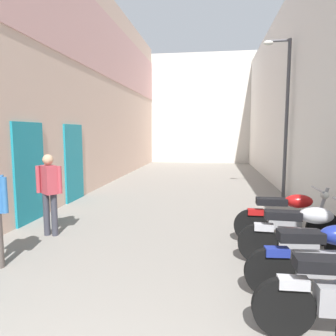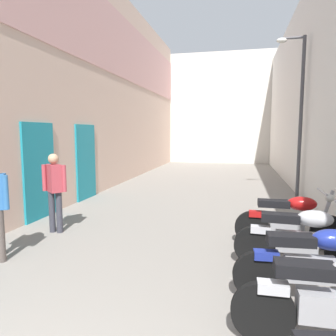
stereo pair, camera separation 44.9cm
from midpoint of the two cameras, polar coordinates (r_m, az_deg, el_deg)
name	(u,v)px [view 2 (the right image)]	position (r m, az deg, el deg)	size (l,w,h in m)	color
ground_plane	(189,204)	(8.61, 5.42, -6.70)	(35.46, 35.46, 0.00)	gray
building_left	(104,84)	(11.29, -10.57, 14.95)	(0.45, 19.46, 7.22)	beige
building_right	(310,93)	(10.61, 25.79, 12.41)	(0.45, 19.46, 6.34)	silver
building_far_end	(220,109)	(21.12, 10.18, 10.62)	(9.28, 2.00, 6.94)	beige
motorcycle_third	(316,263)	(4.16, 28.57, -15.15)	(1.85, 0.58, 1.04)	black
motorcycle_fourth	(301,237)	(4.98, 25.78, -11.41)	(1.85, 0.58, 1.04)	black
motorcycle_fifth	(291,219)	(5.85, 23.76, -8.64)	(1.85, 0.58, 1.04)	black
pedestrian_further_down	(55,187)	(6.38, -18.33, -3.34)	(0.52, 0.37, 1.57)	#383842
street_lamp	(298,106)	(9.73, 24.10, 10.38)	(0.79, 0.18, 4.64)	#47474C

